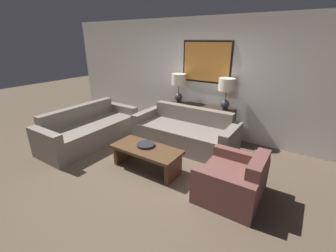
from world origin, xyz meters
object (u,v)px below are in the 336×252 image
object	(u,v)px
couch_by_back_wall	(185,133)
console_table	(199,120)
couch_by_side	(90,130)
coffee_table	(146,153)
table_lamp_right	(226,89)
armchair_near_back_wall	(233,181)
decorative_bowl	(146,145)
table_lamp_left	(179,83)

from	to	relation	value
couch_by_back_wall	console_table	bearing A→B (deg)	90.00
couch_by_side	coffee_table	world-z (taller)	couch_by_side
table_lamp_right	armchair_near_back_wall	xyz separation A→B (m)	(0.84, -1.81, -0.94)
table_lamp_right	couch_by_back_wall	bearing A→B (deg)	-130.12
console_table	armchair_near_back_wall	size ratio (longest dim) A/B	1.69
couch_by_side	coffee_table	size ratio (longest dim) A/B	1.76
table_lamp_right	coffee_table	distance (m)	2.22
couch_by_side	table_lamp_right	bearing A→B (deg)	35.02
table_lamp_right	coffee_table	bearing A→B (deg)	-109.63
decorative_bowl	armchair_near_back_wall	distance (m)	1.58
couch_by_back_wall	couch_by_side	bearing A→B (deg)	-151.29
couch_by_back_wall	coffee_table	xyz separation A→B (m)	(-0.10, -1.22, 0.03)
console_table	table_lamp_right	distance (m)	1.02
couch_by_back_wall	decorative_bowl	size ratio (longest dim) A/B	6.93
table_lamp_left	couch_by_side	size ratio (longest dim) A/B	0.31
table_lamp_left	couch_by_back_wall	bearing A→B (deg)	-49.88
decorative_bowl	couch_by_back_wall	bearing A→B (deg)	82.80
table_lamp_right	armchair_near_back_wall	bearing A→B (deg)	-65.19
couch_by_side	table_lamp_left	bearing A→B (deg)	53.40
decorative_bowl	coffee_table	bearing A→B (deg)	-45.91
couch_by_back_wall	couch_by_side	distance (m)	2.12
console_table	coffee_table	bearing A→B (deg)	-92.86
couch_by_back_wall	table_lamp_left	bearing A→B (deg)	130.12
table_lamp_left	couch_by_back_wall	size ratio (longest dim) A/B	0.31
table_lamp_left	couch_by_back_wall	xyz separation A→B (m)	(0.59, -0.70, -0.92)
coffee_table	armchair_near_back_wall	world-z (taller)	armchair_near_back_wall
couch_by_back_wall	decorative_bowl	distance (m)	1.18
table_lamp_left	decorative_bowl	world-z (taller)	table_lamp_left
console_table	couch_by_side	bearing A→B (deg)	-137.33
console_table	table_lamp_right	world-z (taller)	table_lamp_right
table_lamp_right	armchair_near_back_wall	size ratio (longest dim) A/B	0.72
couch_by_back_wall	armchair_near_back_wall	size ratio (longest dim) A/B	2.31
table_lamp_right	couch_by_side	distance (m)	3.13
armchair_near_back_wall	table_lamp_left	bearing A→B (deg)	137.96
console_table	decorative_bowl	xyz separation A→B (m)	(-0.15, -1.86, 0.07)
couch_by_side	decorative_bowl	distance (m)	1.73
table_lamp_left	coffee_table	distance (m)	2.17
table_lamp_right	coffee_table	xyz separation A→B (m)	(-0.68, -1.91, -0.89)
couch_by_side	armchair_near_back_wall	size ratio (longest dim) A/B	2.31
couch_by_back_wall	coffee_table	bearing A→B (deg)	-94.49
table_lamp_left	decorative_bowl	size ratio (longest dim) A/B	2.16
coffee_table	couch_by_side	bearing A→B (deg)	173.61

